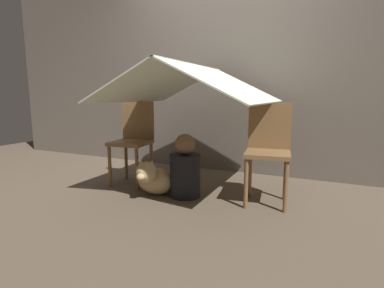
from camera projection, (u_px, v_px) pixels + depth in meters
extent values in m
plane|color=brown|center=(183.00, 199.00, 2.75)|extent=(8.80, 8.80, 0.00)
cube|color=#6B6056|center=(226.00, 70.00, 3.62)|extent=(7.00, 0.05, 2.50)
cylinder|color=brown|center=(110.00, 166.00, 3.10)|extent=(0.04, 0.04, 0.43)
cylinder|color=brown|center=(137.00, 169.00, 2.99)|extent=(0.04, 0.04, 0.43)
cylinder|color=brown|center=(126.00, 160.00, 3.39)|extent=(0.04, 0.04, 0.43)
cylinder|color=brown|center=(151.00, 162.00, 3.29)|extent=(0.04, 0.04, 0.43)
cube|color=brown|center=(131.00, 143.00, 3.16)|extent=(0.41, 0.41, 0.04)
cube|color=brown|center=(138.00, 120.00, 3.28)|extent=(0.38, 0.07, 0.41)
cylinder|color=brown|center=(246.00, 184.00, 2.50)|extent=(0.04, 0.04, 0.43)
cylinder|color=brown|center=(286.00, 187.00, 2.41)|extent=(0.04, 0.04, 0.43)
cylinder|color=brown|center=(250.00, 174.00, 2.80)|extent=(0.04, 0.04, 0.43)
cylinder|color=brown|center=(285.00, 177.00, 2.71)|extent=(0.04, 0.04, 0.43)
cube|color=brown|center=(268.00, 154.00, 2.57)|extent=(0.42, 0.42, 0.04)
cube|color=brown|center=(270.00, 126.00, 2.69)|extent=(0.38, 0.08, 0.41)
cube|color=silver|center=(159.00, 84.00, 2.91)|extent=(0.72, 1.39, 0.35)
cube|color=silver|center=(229.00, 83.00, 2.62)|extent=(0.72, 1.39, 0.35)
cube|color=silver|center=(192.00, 65.00, 2.73)|extent=(0.04, 1.39, 0.01)
cylinder|color=black|center=(185.00, 175.00, 2.80)|extent=(0.29, 0.29, 0.40)
sphere|color=brown|center=(185.00, 144.00, 2.75)|extent=(0.19, 0.19, 0.19)
ellipsoid|color=tan|center=(155.00, 181.00, 2.87)|extent=(0.37, 0.21, 0.26)
sphere|color=tan|center=(147.00, 172.00, 2.73)|extent=(0.20, 0.20, 0.20)
ellipsoid|color=tan|center=(141.00, 177.00, 2.65)|extent=(0.08, 0.10, 0.07)
cone|color=tan|center=(141.00, 163.00, 2.74)|extent=(0.07, 0.07, 0.09)
cone|color=tan|center=(152.00, 165.00, 2.69)|extent=(0.07, 0.07, 0.09)
cube|color=#7FB27F|center=(164.00, 181.00, 3.15)|extent=(0.35, 0.28, 0.10)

